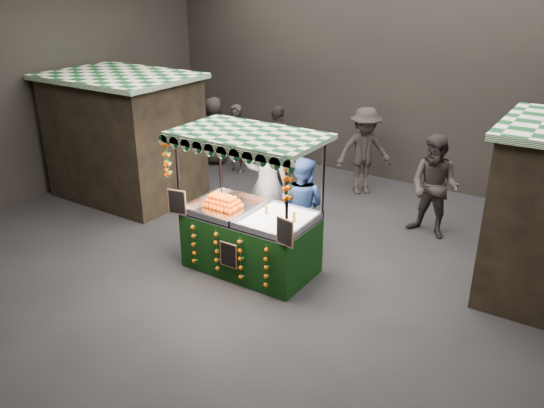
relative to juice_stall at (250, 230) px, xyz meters
The scene contains 11 objects.
ground 0.82m from the juice_stall, 47.10° to the left, with size 12.00×12.00×0.00m, color black.
market_hall 2.70m from the juice_stall, 47.10° to the left, with size 12.10×10.10×5.05m.
neighbour_stall_left 4.36m from the juice_stall, 162.49° to the left, with size 3.00×2.20×2.60m.
juice_stall is the anchor object (origin of this frame).
vendor_grey 1.25m from the juice_stall, 109.86° to the left, with size 0.90×0.74×2.11m.
vendor_blue 1.13m from the juice_stall, 72.61° to the left, with size 0.82×0.64×1.69m.
shopper_0 4.85m from the juice_stall, 128.99° to the left, with size 0.61×0.41×1.64m.
shopper_1 3.51m from the juice_stall, 54.81° to the left, with size 1.02×0.85×1.89m.
shopper_2 4.08m from the juice_stall, 116.07° to the left, with size 1.10×0.57×1.80m.
shopper_3 4.15m from the juice_stall, 88.82° to the left, with size 1.37×1.36×1.90m.
shopper_4 5.61m from the juice_stall, 134.23° to the left, with size 0.98×0.84×1.69m.
Camera 1 is at (4.31, -6.71, 4.46)m, focal length 36.33 mm.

